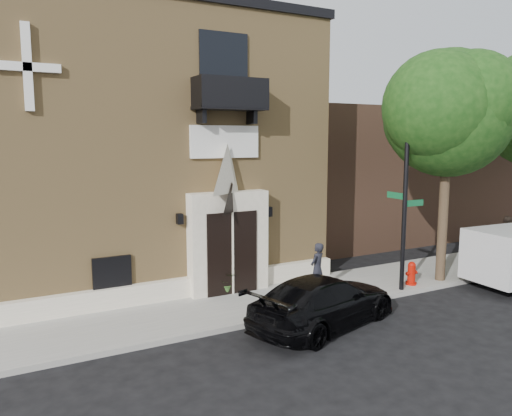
{
  "coord_description": "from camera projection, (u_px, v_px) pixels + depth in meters",
  "views": [
    {
      "loc": [
        -7.58,
        -11.26,
        5.02
      ],
      "look_at": [
        -0.41,
        2.0,
        2.9
      ],
      "focal_mm": 35.0,
      "sensor_mm": 36.0,
      "label": 1
    }
  ],
  "objects": [
    {
      "name": "pedestrian_near",
      "position": [
        317.0,
        268.0,
        15.61
      ],
      "size": [
        0.7,
        0.6,
        1.63
      ],
      "primitive_type": "imported",
      "rotation": [
        0.0,
        0.0,
        3.57
      ],
      "color": "black",
      "rests_on": "sidewalk"
    },
    {
      "name": "pedestrian_far",
      "position": [
        506.0,
        236.0,
        20.7
      ],
      "size": [
        0.85,
        0.97,
        1.67
      ],
      "primitive_type": "imported",
      "rotation": [
        0.0,
        0.0,
        1.88
      ],
      "color": "#2D241D",
      "rests_on": "sidewalk"
    },
    {
      "name": "fire_hydrant",
      "position": [
        411.0,
        273.0,
        16.65
      ],
      "size": [
        0.45,
        0.36,
        0.78
      ],
      "color": "#AB0E03",
      "rests_on": "sidewalk"
    },
    {
      "name": "street_sign",
      "position": [
        405.0,
        206.0,
        15.81
      ],
      "size": [
        0.86,
        0.86,
        5.42
      ],
      "rotation": [
        0.0,
        0.0,
        -0.01
      ],
      "color": "black",
      "rests_on": "sidewalk"
    },
    {
      "name": "sidewalk",
      "position": [
        302.0,
        295.0,
        15.84
      ],
      "size": [
        42.0,
        3.0,
        0.15
      ],
      "primitive_type": "cube",
      "color": "gray",
      "rests_on": "ground"
    },
    {
      "name": "church",
      "position": [
        122.0,
        148.0,
        18.95
      ],
      "size": [
        12.2,
        11.01,
        9.3
      ],
      "color": "#A8854F",
      "rests_on": "ground"
    },
    {
      "name": "neighbour_building",
      "position": [
        395.0,
        172.0,
        27.12
      ],
      "size": [
        18.0,
        8.0,
        6.4
      ],
      "primitive_type": "cube",
      "color": "brown",
      "rests_on": "ground"
    },
    {
      "name": "ground",
      "position": [
        302.0,
        317.0,
        14.08
      ],
      "size": [
        120.0,
        120.0,
        0.0
      ],
      "primitive_type": "plane",
      "color": "black",
      "rests_on": "ground"
    },
    {
      "name": "street_tree_left",
      "position": [
        452.0,
        112.0,
        16.4
      ],
      "size": [
        4.97,
        4.38,
        7.77
      ],
      "color": "#38281C",
      "rests_on": "sidewalk"
    },
    {
      "name": "planter",
      "position": [
        226.0,
        283.0,
        15.72
      ],
      "size": [
        0.67,
        0.6,
        0.66
      ],
      "primitive_type": "imported",
      "rotation": [
        0.0,
        0.0,
        -0.16
      ],
      "color": "#386528",
      "rests_on": "sidewalk"
    },
    {
      "name": "dumpster",
      "position": [
        487.0,
        250.0,
        19.02
      ],
      "size": [
        2.06,
        1.32,
        1.27
      ],
      "rotation": [
        0.0,
        0.0,
        0.12
      ],
      "color": "#103D1D",
      "rests_on": "sidewalk"
    },
    {
      "name": "black_sedan",
      "position": [
        324.0,
        301.0,
        13.32
      ],
      "size": [
        5.11,
        3.21,
        1.38
      ],
      "primitive_type": "imported",
      "rotation": [
        0.0,
        0.0,
        1.86
      ],
      "color": "black",
      "rests_on": "ground"
    }
  ]
}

